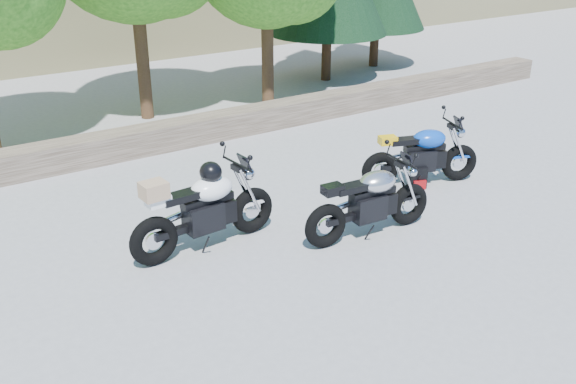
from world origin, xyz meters
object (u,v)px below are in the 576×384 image
object	(u,v)px
silver_bike	(370,202)
white_bike	(204,208)
backpack	(418,177)
blue_bike	(422,156)

from	to	relation	value
silver_bike	white_bike	bearing A→B (deg)	160.07
white_bike	backpack	world-z (taller)	white_bike
white_bike	blue_bike	world-z (taller)	white_bike
white_bike	backpack	size ratio (longest dim) A/B	5.99
silver_bike	white_bike	xyz separation A→B (m)	(-2.11, 0.95, 0.09)
white_bike	blue_bike	distance (m)	4.04
silver_bike	white_bike	world-z (taller)	white_bike
silver_bike	backpack	xyz separation A→B (m)	(1.79, 0.87, -0.33)
blue_bike	white_bike	bearing A→B (deg)	-160.91
silver_bike	blue_bike	size ratio (longest dim) A/B	1.03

